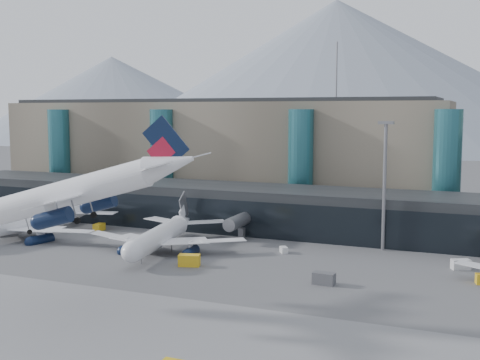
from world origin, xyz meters
name	(u,v)px	position (x,y,z in m)	size (l,w,h in m)	color
ground	(119,302)	(0.00, 0.00, 0.00)	(900.00, 900.00, 0.00)	#515154
runway_strip	(49,338)	(0.00, -15.00, 0.02)	(400.00, 40.00, 0.04)	slate
runway_markings	(49,338)	(0.00, -15.00, 0.05)	(128.00, 1.00, 0.02)	gold
concourse	(259,209)	(-0.02, 57.73, 4.97)	(170.00, 27.00, 10.00)	black
terminal_main	(219,152)	(-25.00, 90.00, 15.44)	(130.00, 30.00, 31.00)	gray
teal_towers	(228,162)	(-14.99, 74.01, 14.01)	(116.40, 19.40, 46.00)	#26626C
mountain_ridge	(441,85)	(15.97, 380.00, 45.74)	(910.00, 400.00, 110.00)	gray
lightmast_mid	(385,178)	(30.00, 48.00, 14.42)	(3.00, 1.20, 25.60)	slate
hero_jet	(92,182)	(-1.75, -3.21, 17.85)	(34.28, 34.14, 11.11)	white
jet_parked_left	(34,215)	(-43.82, 32.51, 4.68)	(37.36, 38.46, 12.36)	white
jet_parked_mid	(164,228)	(-10.54, 31.97, 4.30)	(34.83, 35.12, 11.36)	white
veh_b	(99,227)	(-33.92, 42.68, 0.83)	(2.87, 1.76, 1.65)	gold
veh_c	(324,279)	(25.21, 20.18, 0.96)	(3.47, 1.83, 1.93)	#4B4C50
veh_d	(461,264)	(45.03, 38.25, 0.89)	(3.12, 1.67, 1.78)	silver
veh_g	(284,250)	(12.51, 38.21, 0.60)	(2.05, 1.19, 1.19)	silver
veh_h	(189,260)	(0.06, 22.19, 1.04)	(3.77, 1.98, 2.08)	gold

